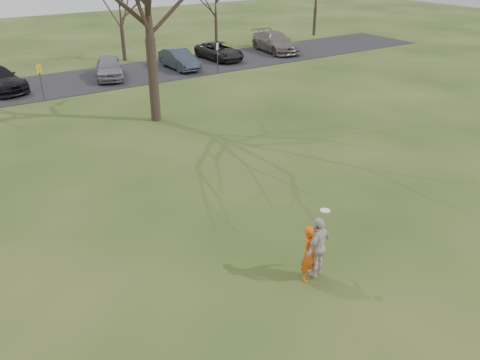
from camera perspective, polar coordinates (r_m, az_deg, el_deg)
name	(u,v)px	position (r m, az deg, el deg)	size (l,w,h in m)	color
ground	(320,281)	(14.09, 9.20, -11.51)	(120.00, 120.00, 0.00)	#1E380F
parking_strip	(64,84)	(34.96, -19.69, 10.46)	(62.00, 6.50, 0.04)	black
player_defender	(310,253)	(13.66, 8.08, -8.41)	(0.61, 0.40, 1.68)	#D45311
car_4	(109,67)	(35.30, -14.92, 12.50)	(1.74, 4.32, 1.47)	gray
car_5	(179,59)	(37.11, -7.06, 13.72)	(1.47, 4.22, 1.39)	#2D3743
car_6	(219,51)	(39.93, -2.41, 14.68)	(2.15, 4.66, 1.29)	black
car_7	(275,42)	(42.96, 4.09, 15.65)	(2.23, 5.49, 1.59)	slate
catching_play	(318,246)	(13.67, 9.04, -7.58)	(1.13, 0.74, 1.97)	beige
sign_yellow	(40,76)	(31.36, -22.14, 11.12)	(0.35, 0.35, 2.08)	#47474C
sign_white	(217,52)	(35.63, -2.63, 14.55)	(0.35, 0.35, 2.08)	#47474C
small_tree_row	(96,9)	(40.24, -16.30, 18.45)	(55.00, 5.90, 8.50)	#352821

